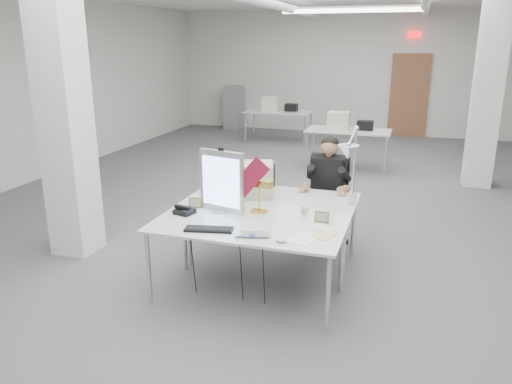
# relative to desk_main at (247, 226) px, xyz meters

# --- Properties ---
(room_shell) EXTENTS (10.04, 14.04, 3.24)m
(room_shell) POSITION_rel_desk_main_xyz_m (0.04, 2.63, 0.95)
(room_shell) COLOR #4F4F51
(room_shell) RESTS_ON ground
(desk_main) EXTENTS (1.80, 0.90, 0.02)m
(desk_main) POSITION_rel_desk_main_xyz_m (0.00, 0.00, 0.00)
(desk_main) COLOR silver
(desk_main) RESTS_ON room_shell
(desk_second) EXTENTS (1.80, 0.90, 0.02)m
(desk_second) POSITION_rel_desk_main_xyz_m (0.00, 0.90, 0.00)
(desk_second) COLOR silver
(desk_second) RESTS_ON room_shell
(bg_desk_a) EXTENTS (1.60, 0.80, 0.02)m
(bg_desk_a) POSITION_rel_desk_main_xyz_m (0.20, 5.50, 0.00)
(bg_desk_a) COLOR silver
(bg_desk_a) RESTS_ON room_shell
(bg_desk_b) EXTENTS (1.60, 0.80, 0.02)m
(bg_desk_b) POSITION_rel_desk_main_xyz_m (-1.80, 7.70, 0.00)
(bg_desk_b) COLOR silver
(bg_desk_b) RESTS_ON room_shell
(filing_cabinet) EXTENTS (0.45, 0.55, 1.20)m
(filing_cabinet) POSITION_rel_desk_main_xyz_m (-3.50, 9.15, -0.14)
(filing_cabinet) COLOR gray
(filing_cabinet) RESTS_ON room_shell
(office_chair) EXTENTS (0.54, 0.54, 1.02)m
(office_chair) POSITION_rel_desk_main_xyz_m (0.48, 1.63, -0.23)
(office_chair) COLOR black
(office_chair) RESTS_ON room_shell
(seated_person) EXTENTS (0.50, 0.60, 0.85)m
(seated_person) POSITION_rel_desk_main_xyz_m (0.48, 1.58, 0.16)
(seated_person) COLOR black
(seated_person) RESTS_ON office_chair
(monitor) EXTENTS (0.50, 0.16, 0.62)m
(monitor) POSITION_rel_desk_main_xyz_m (-0.37, 0.31, 0.32)
(monitor) COLOR silver
(monitor) RESTS_ON desk_main
(pennant) EXTENTS (0.42, 0.01, 0.45)m
(pennant) POSITION_rel_desk_main_xyz_m (-0.07, 0.27, 0.38)
(pennant) COLOR maroon
(pennant) RESTS_ON monitor
(keyboard) EXTENTS (0.46, 0.23, 0.02)m
(keyboard) POSITION_rel_desk_main_xyz_m (-0.29, -0.24, 0.02)
(keyboard) COLOR black
(keyboard) RESTS_ON desk_main
(laptop) EXTENTS (0.35, 0.27, 0.02)m
(laptop) POSITION_rel_desk_main_xyz_m (0.14, -0.29, 0.02)
(laptop) COLOR #A9AAAE
(laptop) RESTS_ON desk_main
(mouse) EXTENTS (0.10, 0.07, 0.04)m
(mouse) POSITION_rel_desk_main_xyz_m (0.41, -0.31, 0.03)
(mouse) COLOR silver
(mouse) RESTS_ON desk_main
(bankers_lamp) EXTENTS (0.32, 0.20, 0.33)m
(bankers_lamp) POSITION_rel_desk_main_xyz_m (-0.00, 0.38, 0.18)
(bankers_lamp) COLOR gold
(bankers_lamp) RESTS_ON desk_main
(desk_phone) EXTENTS (0.22, 0.20, 0.04)m
(desk_phone) POSITION_rel_desk_main_xyz_m (-0.69, 0.11, 0.03)
(desk_phone) COLOR black
(desk_phone) RESTS_ON desk_main
(picture_frame_left) EXTENTS (0.14, 0.06, 0.11)m
(picture_frame_left) POSITION_rel_desk_main_xyz_m (-0.67, 0.32, 0.07)
(picture_frame_left) COLOR #946840
(picture_frame_left) RESTS_ON desk_main
(picture_frame_right) EXTENTS (0.14, 0.04, 0.11)m
(picture_frame_right) POSITION_rel_desk_main_xyz_m (0.65, 0.28, 0.07)
(picture_frame_right) COLOR #996E42
(picture_frame_right) RESTS_ON desk_main
(desk_clock) EXTENTS (0.09, 0.06, 0.09)m
(desk_clock) POSITION_rel_desk_main_xyz_m (0.45, 0.42, 0.06)
(desk_clock) COLOR silver
(desk_clock) RESTS_ON desk_main
(paper_stack_a) EXTENTS (0.26, 0.33, 0.01)m
(paper_stack_a) POSITION_rel_desk_main_xyz_m (0.57, -0.18, 0.02)
(paper_stack_a) COLOR white
(paper_stack_a) RESTS_ON desk_main
(paper_stack_b) EXTENTS (0.24, 0.27, 0.01)m
(paper_stack_b) POSITION_rel_desk_main_xyz_m (0.72, -0.04, 0.02)
(paper_stack_b) COLOR #E3DA87
(paper_stack_b) RESTS_ON desk_main
(paper_stack_c) EXTENTS (0.27, 0.26, 0.01)m
(paper_stack_c) POSITION_rel_desk_main_xyz_m (0.68, 0.13, 0.02)
(paper_stack_c) COLOR white
(paper_stack_c) RESTS_ON desk_main
(beige_monitor) EXTENTS (0.48, 0.47, 0.37)m
(beige_monitor) POSITION_rel_desk_main_xyz_m (-0.21, 0.89, 0.20)
(beige_monitor) COLOR #BDB49D
(beige_monitor) RESTS_ON desk_second
(architect_lamp) EXTENTS (0.27, 0.68, 0.85)m
(architect_lamp) POSITION_rel_desk_main_xyz_m (0.85, 0.68, 0.44)
(architect_lamp) COLOR silver
(architect_lamp) RESTS_ON desk_second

